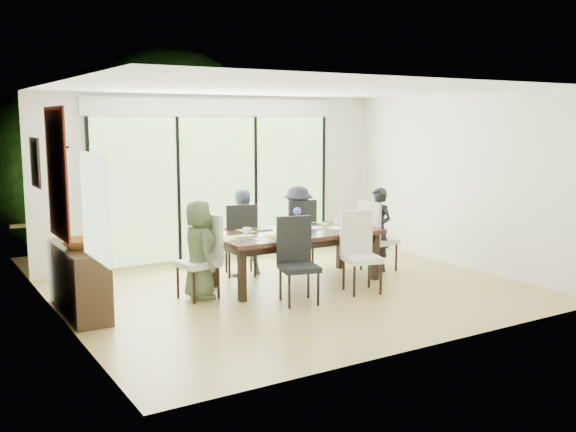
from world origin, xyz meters
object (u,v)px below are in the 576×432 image
person_right_end (378,230)px  person_far_left (241,233)px  chair_left_end (198,257)px  vase (297,226)px  cup_b (309,228)px  person_far_right (298,227)px  person_left_end (199,250)px  cup_a (247,231)px  chair_right_end (379,235)px  sideboard (79,280)px  chair_far_right (297,233)px  cup_c (338,222)px  chair_far_left (240,239)px  laptop (246,237)px  chair_near_right (362,252)px  table_top (296,234)px  bowl (79,243)px  chair_near_left (299,261)px

person_right_end → person_far_left: size_ratio=1.00×
chair_left_end → vase: bearing=81.6°
cup_b → person_far_right: bearing=66.7°
person_left_end → cup_b: bearing=-89.3°
cup_a → person_right_end: bearing=-3.9°
chair_right_end → sideboard: size_ratio=0.75×
chair_far_right → cup_c: chair_far_right is taller
cup_c → chair_left_end: bearing=-177.5°
chair_left_end → chair_far_right: bearing=102.3°
vase → sideboard: bearing=178.6°
chair_left_end → chair_far_left: 1.35m
person_right_end → person_far_right: bearing=-141.1°
person_far_right → laptop: size_ratio=3.91×
person_right_end → cup_c: 0.70m
chair_right_end → person_right_end: (-0.02, 0.00, 0.09)m
chair_near_right → person_right_end: 1.31m
table_top → chair_right_end: chair_right_end is taller
person_left_end → sideboard: (-1.50, 0.12, -0.23)m
bowl → chair_right_end: bearing=-0.3°
person_left_end → person_right_end: same height
chair_far_left → table_top: bearing=137.3°
chair_far_left → chair_far_right: size_ratio=1.00×
person_left_end → person_right_end: (2.96, 0.00, 0.00)m
person_right_end → person_far_left: 2.10m
cup_c → sideboard: 3.80m
person_far_left → cup_c: bearing=145.1°
laptop → sideboard: size_ratio=0.23×
chair_near_right → person_far_left: person_far_left is taller
person_right_end → sideboard: size_ratio=0.88×
chair_right_end → chair_near_right: bearing=125.6°
person_far_left → cup_b: size_ratio=12.90×
person_left_end → chair_near_right: bearing=-109.5°
chair_far_left → person_right_end: size_ratio=0.85×
chair_far_right → bowl: 3.64m
person_far_right → sideboard: size_ratio=0.88×
person_right_end → bowl: (-4.46, 0.02, 0.23)m
bowl → chair_left_end: bearing=-1.0°
chair_far_left → cup_c: bearing=168.5°
chair_near_left → vase: (0.55, 0.92, 0.26)m
chair_left_end → chair_near_left: (1.00, -0.87, 0.00)m
chair_right_end → person_left_end: bearing=84.6°
table_top → vase: bearing=45.0°
chair_right_end → bowl: size_ratio=2.53×
chair_far_left → chair_near_left: size_ratio=1.00×
table_top → sideboard: size_ratio=1.64×
chair_left_end → cup_b: bearing=76.3°
chair_far_left → person_far_right: bearing=-161.7°
chair_near_left → cup_b: size_ratio=11.00×
laptop → sideboard: (-2.13, 0.22, -0.35)m
person_left_end → person_far_right: (2.03, 0.83, 0.00)m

